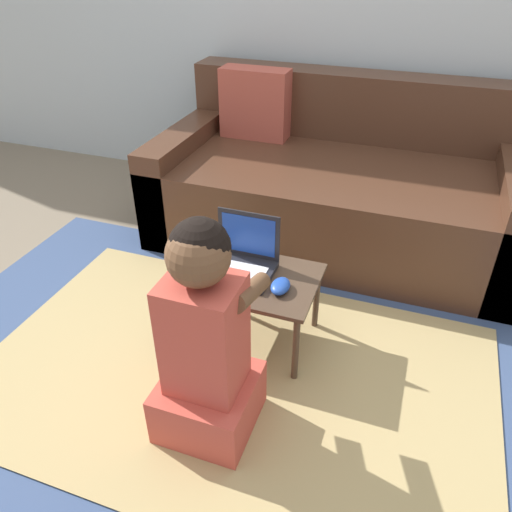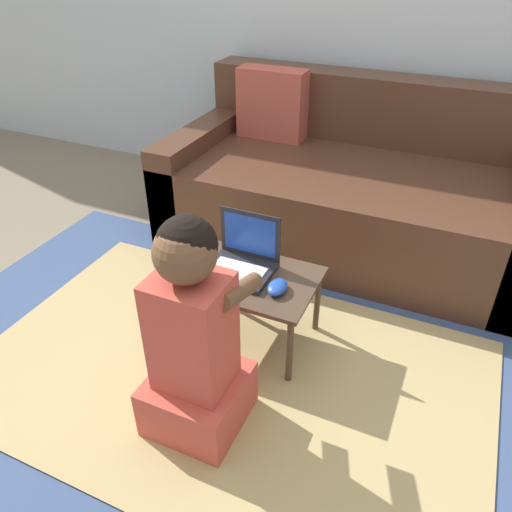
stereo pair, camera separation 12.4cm
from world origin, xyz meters
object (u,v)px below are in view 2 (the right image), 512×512
Objects in this scene: couch at (350,188)px; computer_mouse at (277,287)px; laptop at (242,262)px; person_seated at (194,341)px; laptop_desk at (250,284)px.

couch reaches higher than computer_mouse.
person_seated reaches higher than laptop.
couch reaches higher than laptop_desk.
laptop is at bearing -100.13° from couch.
laptop_desk is at bearing 160.98° from computer_mouse.
laptop_desk is 4.85× the size of computer_mouse.
person_seated is (0.01, -0.42, 0.08)m from laptop_desk.
laptop_desk is at bearing -30.16° from laptop.
person_seated is (-0.11, -1.37, 0.08)m from couch.
laptop_desk is 2.01× the size of laptop.
couch is 3.63× the size of laptop_desk.
person_seated reaches higher than laptop_desk.
couch is at bearing 90.34° from computer_mouse.
couch is 0.94m from laptop.
laptop is 0.19m from computer_mouse.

